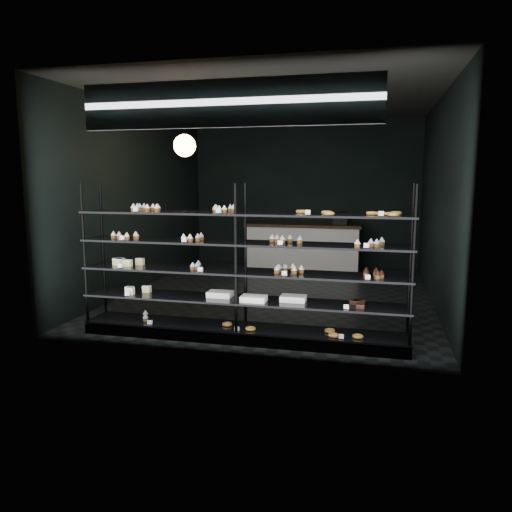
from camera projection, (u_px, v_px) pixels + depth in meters
name	position (u px, v px, depth m)	size (l,w,h in m)	color
room	(278.00, 200.00, 8.25)	(5.01, 6.01, 3.20)	black
display_shelf	(240.00, 289.00, 6.05)	(4.00, 0.50, 1.91)	black
signage	(225.00, 103.00, 5.26)	(3.30, 0.05, 0.50)	#0D1644
pendant_lamp	(185.00, 146.00, 7.56)	(0.33, 0.33, 0.90)	black
service_counter	(303.00, 246.00, 10.81)	(2.50, 0.65, 1.23)	beige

